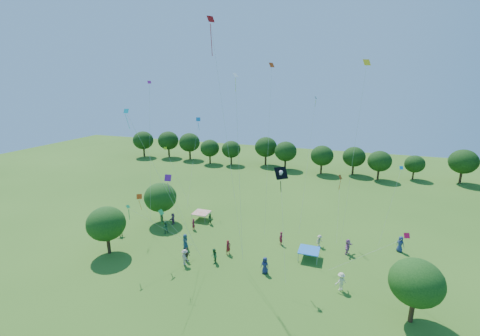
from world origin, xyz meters
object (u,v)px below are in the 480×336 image
at_px(tent_blue, 309,250).
at_px(red_high_kite, 217,68).
at_px(pirate_kite, 281,174).
at_px(near_tree_east, 416,283).
at_px(near_tree_west, 106,224).
at_px(near_tree_north, 160,197).
at_px(tent_red_stripe, 201,213).

height_order(tent_blue, red_high_kite, red_high_kite).
bearing_deg(pirate_kite, near_tree_east, -15.62).
bearing_deg(near_tree_west, tent_blue, 16.20).
height_order(near_tree_west, pirate_kite, pirate_kite).
bearing_deg(red_high_kite, near_tree_west, -158.10).
distance_m(near_tree_north, tent_red_stripe, 6.09).
xyz_separation_m(near_tree_west, near_tree_east, (30.83, -0.66, -0.02)).
relative_size(tent_red_stripe, tent_blue, 1.00).
xyz_separation_m(tent_blue, red_high_kite, (-9.95, -1.58, 19.24)).
relative_size(near_tree_west, red_high_kite, 0.23).
xyz_separation_m(near_tree_east, pirate_kite, (-11.80, 3.30, 6.86)).
bearing_deg(near_tree_east, near_tree_west, 178.78).
bearing_deg(tent_blue, near_tree_north, 171.71).
relative_size(near_tree_west, tent_blue, 2.52).
height_order(tent_blue, pirate_kite, pirate_kite).
bearing_deg(near_tree_north, near_tree_west, -96.04).
bearing_deg(tent_blue, red_high_kite, -170.96).
bearing_deg(pirate_kite, tent_blue, 54.15).
height_order(near_tree_west, tent_blue, near_tree_west).
height_order(near_tree_east, tent_red_stripe, near_tree_east).
bearing_deg(near_tree_north, tent_blue, -8.29).
relative_size(near_tree_north, tent_blue, 2.56).
distance_m(near_tree_west, near_tree_north, 9.37).
height_order(near_tree_north, tent_red_stripe, near_tree_north).
distance_m(near_tree_north, near_tree_east, 31.47).
bearing_deg(pirate_kite, near_tree_west, -172.10).
xyz_separation_m(tent_red_stripe, red_high_kite, (5.86, -7.15, 19.24)).
relative_size(near_tree_west, pirate_kite, 0.57).
height_order(tent_red_stripe, pirate_kite, pirate_kite).
relative_size(near_tree_west, near_tree_east, 1.01).
distance_m(pirate_kite, red_high_kite, 12.41).
distance_m(near_tree_north, tent_blue, 21.07).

